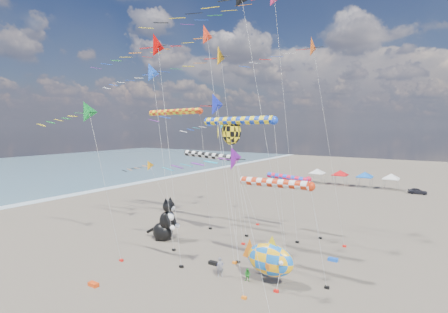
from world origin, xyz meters
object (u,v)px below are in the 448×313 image
cat_inflatable (164,219)px  child_blue (220,266)px  parked_car (417,191)px  person_adult (220,267)px  child_green (248,275)px  fish_inflatable (270,259)px

cat_inflatable → child_blue: bearing=-23.9°
cat_inflatable → parked_car: cat_inflatable is taller
child_blue → person_adult: bearing=-85.8°
child_green → child_blue: 3.09m
child_blue → cat_inflatable: bearing=128.6°
person_adult → child_blue: size_ratio=1.64×
cat_inflatable → parked_car: 50.65m
cat_inflatable → child_blue: cat_inflatable is taller
cat_inflatable → person_adult: bearing=-27.2°
fish_inflatable → parked_car: bearing=81.5°
fish_inflatable → child_green: (-1.73, -0.53, -1.51)m
fish_inflatable → child_blue: size_ratio=5.30×
parked_car → person_adult: bearing=161.4°
cat_inflatable → fish_inflatable: bearing=-17.4°
fish_inflatable → child_green: size_ratio=4.94×
fish_inflatable → child_blue: fish_inflatable is taller
parked_car → fish_inflatable: bearing=165.8°
fish_inflatable → child_blue: bearing=-179.3°
cat_inflatable → fish_inflatable: size_ratio=0.91×
cat_inflatable → child_green: (12.92, -4.14, -1.92)m
child_green → parked_car: size_ratio=0.33×
child_blue → parked_car: size_ratio=0.31×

